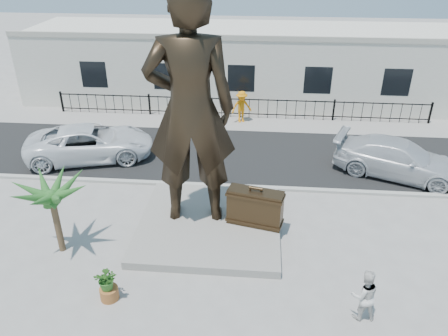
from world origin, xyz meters
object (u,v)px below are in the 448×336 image
object	(u,v)px
tourist	(364,295)
statue	(190,110)
car_white	(90,143)
suitcase	(255,207)

from	to	relation	value
tourist	statue	bearing A→B (deg)	-45.21
statue	tourist	xyz separation A→B (m)	(5.47, -4.32, -3.69)
statue	car_white	size ratio (longest dim) A/B	1.41
suitcase	tourist	distance (m)	5.04
tourist	car_white	world-z (taller)	car_white
suitcase	statue	bearing A→B (deg)	-176.34
suitcase	tourist	world-z (taller)	suitcase
car_white	statue	bearing A→B (deg)	-145.72
statue	car_white	xyz separation A→B (m)	(-5.80, 4.84, -3.68)
suitcase	car_white	bearing A→B (deg)	160.56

